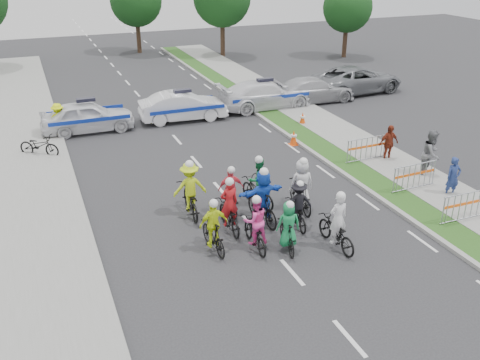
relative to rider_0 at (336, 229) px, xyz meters
name	(u,v)px	position (x,y,z in m)	size (l,w,h in m)	color
ground	(292,272)	(-1.87, -0.75, -0.64)	(90.00, 90.00, 0.00)	#28282B
curb_right	(349,178)	(3.23, 4.25, -0.58)	(0.20, 60.00, 0.12)	gray
grass_strip	(364,175)	(3.93, 4.25, -0.58)	(1.20, 60.00, 0.11)	#264B18
sidewalk_right	(401,168)	(5.73, 4.25, -0.57)	(2.40, 60.00, 0.13)	gray
sidewalk_left	(42,232)	(-8.37, 4.25, -0.57)	(3.00, 60.00, 0.13)	gray
rider_0	(336,229)	(0.00, 0.00, 0.00)	(0.74, 1.92, 1.94)	black
rider_1	(288,230)	(-1.45, 0.42, 0.03)	(0.79, 1.67, 1.70)	black
rider_2	(255,228)	(-2.32, 0.91, 0.04)	(0.78, 1.81, 1.82)	black
rider_3	(213,231)	(-3.55, 1.22, 0.05)	(0.92, 1.72, 1.78)	black
rider_4	(298,208)	(-0.47, 1.64, 0.02)	(1.00, 1.71, 1.68)	black
rider_5	(263,200)	(-1.46, 2.27, 0.21)	(1.66, 1.98, 2.04)	black
rider_6	(229,212)	(-2.66, 2.26, -0.01)	(0.70, 1.88, 1.90)	black
rider_7	(301,190)	(0.16, 2.63, 0.14)	(0.89, 1.95, 2.01)	black
rider_8	(258,187)	(-1.07, 3.57, 0.07)	(1.02, 1.97, 1.91)	black
rider_9	(231,194)	(-2.16, 3.39, 0.04)	(0.92, 1.71, 1.76)	black
rider_10	(190,194)	(-3.50, 3.76, 0.15)	(1.18, 2.05, 2.04)	black
police_car_0	(88,117)	(-5.58, 14.08, 0.13)	(1.81, 4.50, 1.53)	white
police_car_1	(183,106)	(-0.72, 14.07, 0.11)	(1.58, 4.53, 1.49)	white
police_car_2	(265,95)	(4.15, 14.45, 0.14)	(2.18, 5.37, 1.56)	white
civilian_sedan	(314,90)	(7.38, 14.60, 0.08)	(2.00, 4.93, 1.43)	#AFAFB4
civilian_suv	(357,79)	(10.85, 15.46, 0.18)	(2.71, 5.89, 1.64)	slate
spectator_0	(453,177)	(5.84, 1.50, 0.13)	(0.56, 0.37, 1.54)	navy
spectator_1	(431,154)	(6.33, 3.30, 0.33)	(0.94, 0.73, 1.93)	slate
spectator_2	(389,143)	(5.76, 5.27, 0.17)	(0.95, 0.39, 1.61)	maroon
marshal_hiviz	(59,120)	(-6.96, 13.84, 0.18)	(1.06, 0.61, 1.64)	#DBF20C
barrier_0	(466,208)	(4.83, -0.25, -0.08)	(2.00, 0.50, 1.12)	#A5A8AD
barrier_1	(414,178)	(4.83, 2.39, -0.08)	(2.00, 0.50, 1.12)	#A5A8AD
barrier_2	(366,150)	(4.83, 5.51, -0.08)	(2.00, 0.50, 1.12)	#A5A8AD
cone_0	(294,138)	(2.96, 8.57, -0.30)	(0.40, 0.40, 0.70)	#F24C0C
cone_1	(303,119)	(4.70, 10.96, -0.30)	(0.40, 0.40, 0.70)	#F24C0C
parked_bike	(39,146)	(-8.02, 11.47, -0.15)	(0.65, 1.88, 0.99)	black
tree_2	(348,8)	(16.13, 25.25, 3.20)	(3.85, 3.85, 5.77)	#382619
tree_4	(136,1)	(1.13, 33.25, 3.55)	(4.20, 4.20, 6.30)	#382619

